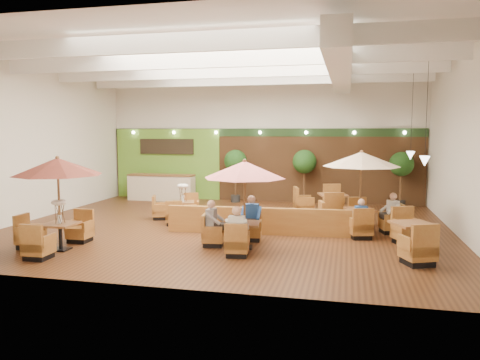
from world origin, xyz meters
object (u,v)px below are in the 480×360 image
(table_5, at_px, (324,205))
(table_0, at_px, (56,183))
(topiary_2, at_px, (401,166))
(booth_divider, at_px, (263,221))
(topiary_1, at_px, (304,164))
(table_1, at_px, (243,184))
(topiary_0, at_px, (235,163))
(service_counter, at_px, (161,187))
(table_3, at_px, (177,208))
(diner_4, at_px, (391,209))
(table_4, at_px, (412,239))
(diner_3, at_px, (361,214))
(diner_0, at_px, (237,226))
(diner_1, at_px, (251,214))
(diner_2, at_px, (213,218))
(table_2, at_px, (361,176))

(table_5, bearing_deg, table_0, -150.71)
(topiary_2, bearing_deg, table_0, -136.11)
(booth_divider, bearing_deg, topiary_1, 80.00)
(booth_divider, distance_m, table_1, 2.19)
(topiary_0, bearing_deg, table_1, -75.12)
(service_counter, bearing_deg, topiary_2, 1.11)
(service_counter, distance_m, table_0, 9.03)
(table_3, distance_m, topiary_2, 9.18)
(booth_divider, bearing_deg, table_3, 151.21)
(booth_divider, distance_m, diner_4, 3.95)
(table_4, xyz_separation_m, diner_3, (-1.23, 1.47, 0.34))
(topiary_0, bearing_deg, diner_0, -76.22)
(topiary_0, relative_size, diner_0, 2.82)
(diner_1, distance_m, diner_2, 1.23)
(table_5, bearing_deg, diner_4, -64.97)
(table_0, relative_size, table_4, 0.85)
(booth_divider, relative_size, table_2, 2.27)
(table_5, height_order, topiary_2, topiary_2)
(table_5, height_order, topiary_1, topiary_1)
(service_counter, relative_size, table_3, 1.27)
(table_1, distance_m, table_5, 5.72)
(diner_0, bearing_deg, table_4, 13.17)
(service_counter, relative_size, diner_0, 3.68)
(booth_divider, distance_m, table_0, 5.92)
(table_2, bearing_deg, topiary_2, 56.01)
(table_2, distance_m, topiary_2, 5.34)
(topiary_0, bearing_deg, topiary_2, 0.00)
(table_1, height_order, table_2, table_2)
(booth_divider, xyz_separation_m, table_0, (-4.89, -3.04, 1.37))
(table_2, xyz_separation_m, topiary_0, (-5.18, 5.05, -0.02))
(table_3, xyz_separation_m, diner_4, (7.11, -0.54, 0.32))
(booth_divider, distance_m, diner_1, 0.95)
(service_counter, bearing_deg, diner_3, -34.01)
(diner_0, relative_size, diner_4, 1.03)
(service_counter, relative_size, table_0, 1.21)
(table_5, xyz_separation_m, diner_3, (1.22, -3.41, 0.33))
(diner_2, relative_size, diner_4, 1.02)
(table_3, xyz_separation_m, diner_0, (3.14, -4.16, 0.33))
(table_3, distance_m, diner_2, 4.01)
(table_3, relative_size, diner_1, 2.83)
(table_0, bearing_deg, booth_divider, 30.57)
(diner_1, xyz_separation_m, diner_3, (3.05, 0.96, -0.04))
(topiary_2, bearing_deg, diner_3, -105.99)
(table_1, xyz_separation_m, diner_1, (0.05, 0.87, -0.96))
(table_2, bearing_deg, table_4, -77.95)
(topiary_2, bearing_deg, diner_0, -118.76)
(topiary_2, relative_size, diner_0, 2.79)
(topiary_2, bearing_deg, table_2, -108.73)
(topiary_0, bearing_deg, table_0, -105.84)
(table_3, relative_size, table_4, 0.81)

